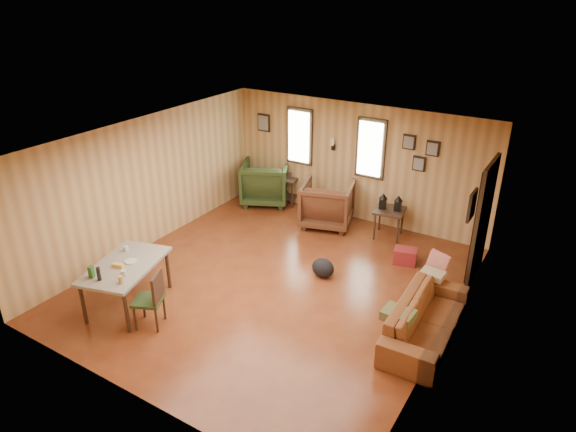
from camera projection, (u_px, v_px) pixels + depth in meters
name	position (u px, v px, depth m)	size (l,w,h in m)	color
room	(293.00, 212.00, 8.08)	(5.54, 6.04, 2.44)	brown
sofa	(427.00, 314.00, 7.02)	(1.95, 0.57, 0.76)	brown
recliner_brown	(327.00, 202.00, 10.23)	(0.97, 0.91, 1.00)	#4F2A17
recliner_green	(265.00, 181.00, 11.27)	(0.99, 0.93, 1.02)	#2B3C1B
end_table	(285.00, 185.00, 11.29)	(0.67, 0.63, 0.74)	#382518
side_table	(390.00, 208.00, 9.70)	(0.64, 0.64, 0.88)	#382518
cooler	(405.00, 256.00, 8.97)	(0.44, 0.36, 0.28)	maroon
backpack	(323.00, 268.00, 8.55)	(0.41, 0.32, 0.34)	black
sofa_pillows	(418.00, 290.00, 7.34)	(0.46, 1.75, 0.36)	#4C502C
dining_table	(125.00, 268.00, 7.60)	(1.18, 1.56, 0.91)	gray
dining_chair	(152.00, 297.00, 7.22)	(0.52, 0.52, 0.86)	#2B3C1B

